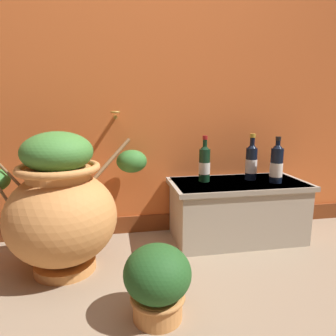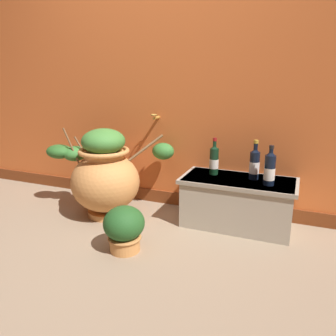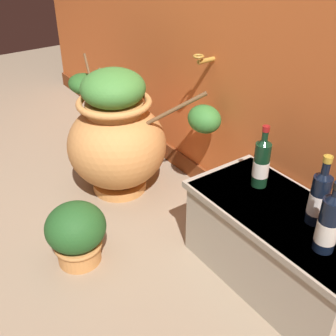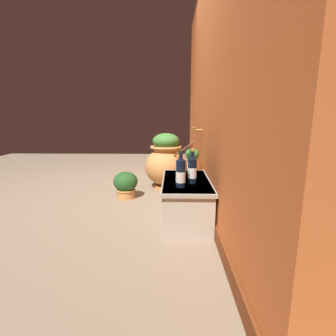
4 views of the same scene
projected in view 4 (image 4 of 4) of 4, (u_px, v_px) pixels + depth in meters
name	position (u px, v px, depth m)	size (l,w,h in m)	color
ground_plane	(110.00, 196.00, 2.96)	(7.00, 7.00, 0.00)	gray
back_wall	(214.00, 84.00, 2.67)	(4.40, 0.33, 2.60)	#D6662D
terracotta_urn	(167.00, 162.00, 3.24)	(1.09, 0.67, 0.73)	#D68E4C
stone_ledge	(186.00, 199.00, 2.23)	(0.86, 0.42, 0.38)	#B2A893
wine_bottle_left	(192.00, 169.00, 2.07)	(0.07, 0.07, 0.30)	black
wine_bottle_middle	(191.00, 163.00, 2.38)	(0.07, 0.07, 0.29)	black
wine_bottle_right	(181.00, 172.00, 1.96)	(0.08, 0.08, 0.29)	black
potted_shrub	(126.00, 184.00, 2.86)	(0.27, 0.28, 0.31)	#D68E4C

